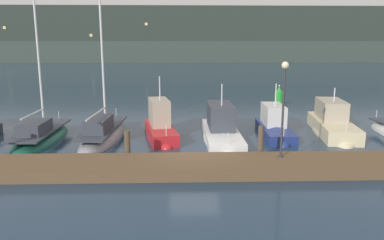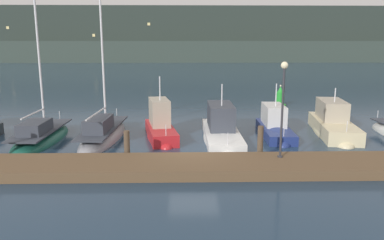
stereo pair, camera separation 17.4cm
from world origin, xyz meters
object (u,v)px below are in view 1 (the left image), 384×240
Objects in this scene: motorboat_berth_5 at (160,131)px; channel_buoy at (279,98)px; dock_lamppost at (284,95)px; sailboat_berth_4 at (103,136)px; motorboat_berth_8 at (332,128)px; motorboat_berth_7 at (274,131)px; motorboat_berth_6 at (221,133)px; sailboat_berth_3 at (41,139)px.

channel_buoy is (10.08, 11.20, 0.30)m from motorboat_berth_5.
dock_lamppost reaches higher than channel_buoy.
channel_buoy is (13.47, 11.42, 0.55)m from sailboat_berth_4.
motorboat_berth_8 is 10.52m from channel_buoy.
motorboat_berth_7 is 1.36× the size of dock_lamppost.
motorboat_berth_6 is 1.72× the size of dock_lamppost.
dock_lamppost is at bearing -43.70° from motorboat_berth_5.
dock_lamppost is at bearing -30.10° from sailboat_berth_4.
motorboat_berth_5 is 0.78× the size of motorboat_berth_8.
sailboat_berth_4 reaches higher than channel_buoy.
motorboat_berth_8 is 3.77× the size of channel_buoy.
motorboat_berth_8 is (7.10, 1.05, 0.01)m from motorboat_berth_6.
motorboat_berth_7 is at bearing 13.30° from motorboat_berth_6.
motorboat_berth_7 is (13.88, 1.13, 0.11)m from sailboat_berth_3.
motorboat_berth_7 is 6.84m from dock_lamppost.
sailboat_berth_3 is at bearing -178.18° from motorboat_berth_6.
motorboat_berth_7 is (3.38, 0.80, -0.07)m from motorboat_berth_6.
sailboat_berth_3 is at bearing -175.51° from motorboat_berth_8.
sailboat_berth_3 is at bearing -144.98° from channel_buoy.
motorboat_berth_5 is at bearing -176.24° from motorboat_berth_8.
motorboat_berth_8 is (17.60, 1.38, 0.19)m from sailboat_berth_3.
sailboat_berth_3 is at bearing -175.34° from motorboat_berth_7.
motorboat_berth_7 reaches higher than motorboat_berth_8.
motorboat_berth_5 is 10.75m from motorboat_berth_8.
dock_lamppost is (12.68, -4.87, 3.17)m from sailboat_berth_3.
sailboat_berth_4 is at bearing -176.32° from motorboat_berth_7.
sailboat_berth_4 is 1.33× the size of motorboat_berth_6.
motorboat_berth_6 is at bearing 1.82° from sailboat_berth_3.
motorboat_berth_7 is 0.82× the size of motorboat_berth_8.
sailboat_berth_4 is 14.15m from motorboat_berth_8.
motorboat_berth_6 is at bearing -166.70° from motorboat_berth_7.
dock_lamppost is at bearing -128.22° from motorboat_berth_8.
motorboat_berth_7 is (10.40, 0.67, 0.11)m from sailboat_berth_4.
sailboat_berth_3 is 1.44× the size of motorboat_berth_6.
sailboat_berth_4 reaches higher than motorboat_berth_7.
motorboat_berth_6 is 6.39m from dock_lamppost.
dock_lamppost is at bearing -101.32° from motorboat_berth_7.
sailboat_berth_4 reaches higher than motorboat_berth_8.
sailboat_berth_4 reaches higher than motorboat_berth_6.
motorboat_berth_7 is at bearing 4.66° from sailboat_berth_3.
motorboat_berth_6 reaches higher than channel_buoy.
sailboat_berth_4 is 5.20× the size of channel_buoy.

